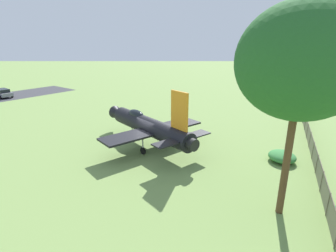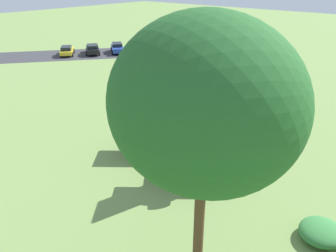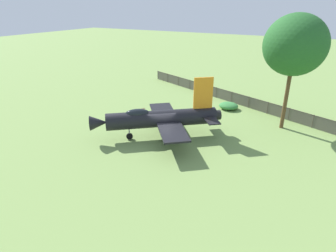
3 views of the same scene
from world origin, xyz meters
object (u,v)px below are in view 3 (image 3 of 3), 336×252
at_px(shade_tree, 295,45).
at_px(display_jet, 158,118).
at_px(shrub_by_tree, 229,106).
at_px(info_plaque, 143,111).
at_px(shrub_near_fence, 295,116).

bearing_deg(shade_tree, display_jet, 129.15).
bearing_deg(shrub_by_tree, shade_tree, -113.34).
xyz_separation_m(shade_tree, info_plaque, (-4.80, 13.66, -7.28)).
distance_m(display_jet, info_plaque, 5.11).
xyz_separation_m(display_jet, shade_tree, (7.97, -9.79, 6.24)).
xyz_separation_m(shrub_by_tree, info_plaque, (-7.58, 7.21, 0.45)).
bearing_deg(info_plaque, shrub_near_fence, -62.04).
relative_size(shrub_near_fence, shrub_by_tree, 0.58).
height_order(shrub_near_fence, shrub_by_tree, shrub_near_fence).
height_order(shrub_near_fence, info_plaque, info_plaque).
xyz_separation_m(display_jet, shrub_by_tree, (10.75, -3.35, -1.50)).
height_order(shade_tree, shrub_by_tree, shade_tree).
height_order(display_jet, info_plaque, display_jet).
bearing_deg(shrub_near_fence, shrub_by_tree, 91.02).
relative_size(shade_tree, shrub_by_tree, 4.85).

